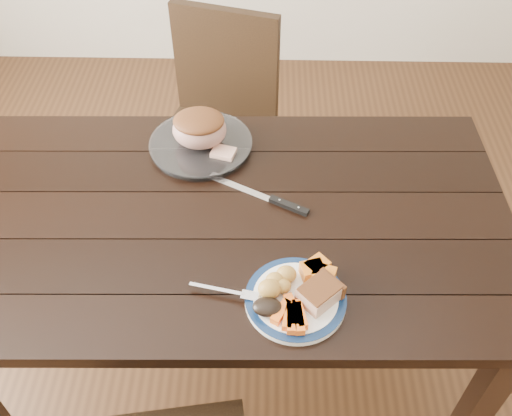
{
  "coord_description": "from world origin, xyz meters",
  "views": [
    {
      "loc": [
        0.1,
        -1.08,
        1.92
      ],
      "look_at": [
        0.08,
        -0.02,
        0.8
      ],
      "focal_mm": 40.0,
      "sensor_mm": 36.0,
      "label": 1
    }
  ],
  "objects_px": {
    "chair_far": "(218,118)",
    "serving_platter": "(201,145)",
    "pork_slice": "(319,294)",
    "roast_joint": "(200,130)",
    "carving_knife": "(276,201)",
    "dining_table": "(229,236)",
    "fork": "(230,292)",
    "dinner_plate": "(295,300)"
  },
  "relations": [
    {
      "from": "serving_platter",
      "to": "roast_joint",
      "type": "height_order",
      "value": "roast_joint"
    },
    {
      "from": "serving_platter",
      "to": "pork_slice",
      "type": "height_order",
      "value": "pork_slice"
    },
    {
      "from": "serving_platter",
      "to": "fork",
      "type": "distance_m",
      "value": 0.58
    },
    {
      "from": "pork_slice",
      "to": "fork",
      "type": "distance_m",
      "value": 0.22
    },
    {
      "from": "fork",
      "to": "dining_table",
      "type": "bearing_deg",
      "value": 106.45
    },
    {
      "from": "serving_platter",
      "to": "roast_joint",
      "type": "xyz_separation_m",
      "value": [
        0.0,
        0.0,
        0.06
      ]
    },
    {
      "from": "serving_platter",
      "to": "fork",
      "type": "relative_size",
      "value": 1.77
    },
    {
      "from": "dinner_plate",
      "to": "serving_platter",
      "type": "distance_m",
      "value": 0.64
    },
    {
      "from": "pork_slice",
      "to": "carving_knife",
      "type": "xyz_separation_m",
      "value": [
        -0.1,
        0.34,
        -0.04
      ]
    },
    {
      "from": "dinner_plate",
      "to": "roast_joint",
      "type": "xyz_separation_m",
      "value": [
        -0.28,
        0.57,
        0.06
      ]
    },
    {
      "from": "dinner_plate",
      "to": "carving_knife",
      "type": "relative_size",
      "value": 0.85
    },
    {
      "from": "chair_far",
      "to": "carving_knife",
      "type": "bearing_deg",
      "value": 124.15
    },
    {
      "from": "carving_knife",
      "to": "serving_platter",
      "type": "bearing_deg",
      "value": 162.93
    },
    {
      "from": "pork_slice",
      "to": "roast_joint",
      "type": "bearing_deg",
      "value": 120.31
    },
    {
      "from": "dining_table",
      "to": "serving_platter",
      "type": "height_order",
      "value": "serving_platter"
    },
    {
      "from": "serving_platter",
      "to": "carving_knife",
      "type": "distance_m",
      "value": 0.34
    },
    {
      "from": "dining_table",
      "to": "dinner_plate",
      "type": "relative_size",
      "value": 6.52
    },
    {
      "from": "dining_table",
      "to": "dinner_plate",
      "type": "bearing_deg",
      "value": -57.45
    },
    {
      "from": "dining_table",
      "to": "carving_knife",
      "type": "xyz_separation_m",
      "value": [
        0.14,
        0.05,
        0.1
      ]
    },
    {
      "from": "fork",
      "to": "roast_joint",
      "type": "bearing_deg",
      "value": 114.24
    },
    {
      "from": "chair_far",
      "to": "serving_platter",
      "type": "xyz_separation_m",
      "value": [
        -0.01,
        -0.45,
        0.23
      ]
    },
    {
      "from": "serving_platter",
      "to": "fork",
      "type": "bearing_deg",
      "value": -77.83
    },
    {
      "from": "roast_joint",
      "to": "carving_knife",
      "type": "height_order",
      "value": "roast_joint"
    },
    {
      "from": "dining_table",
      "to": "fork",
      "type": "xyz_separation_m",
      "value": [
        0.02,
        -0.28,
        0.11
      ]
    },
    {
      "from": "dinner_plate",
      "to": "pork_slice",
      "type": "relative_size",
      "value": 2.65
    },
    {
      "from": "pork_slice",
      "to": "dining_table",
      "type": "bearing_deg",
      "value": 129.28
    },
    {
      "from": "dining_table",
      "to": "dinner_plate",
      "type": "height_order",
      "value": "dinner_plate"
    },
    {
      "from": "chair_far",
      "to": "pork_slice",
      "type": "height_order",
      "value": "chair_far"
    },
    {
      "from": "chair_far",
      "to": "roast_joint",
      "type": "xyz_separation_m",
      "value": [
        -0.01,
        -0.45,
        0.3
      ]
    },
    {
      "from": "dining_table",
      "to": "roast_joint",
      "type": "height_order",
      "value": "roast_joint"
    },
    {
      "from": "chair_far",
      "to": "carving_knife",
      "type": "distance_m",
      "value": 0.76
    },
    {
      "from": "dinner_plate",
      "to": "fork",
      "type": "xyz_separation_m",
      "value": [
        -0.16,
        0.01,
        0.01
      ]
    },
    {
      "from": "serving_platter",
      "to": "roast_joint",
      "type": "relative_size",
      "value": 1.89
    },
    {
      "from": "fork",
      "to": "carving_knife",
      "type": "xyz_separation_m",
      "value": [
        0.12,
        0.33,
        -0.01
      ]
    },
    {
      "from": "fork",
      "to": "carving_knife",
      "type": "relative_size",
      "value": 0.61
    },
    {
      "from": "dining_table",
      "to": "serving_platter",
      "type": "xyz_separation_m",
      "value": [
        -0.1,
        0.29,
        0.1
      ]
    },
    {
      "from": "serving_platter",
      "to": "roast_joint",
      "type": "bearing_deg",
      "value": 0.0
    },
    {
      "from": "dinner_plate",
      "to": "serving_platter",
      "type": "xyz_separation_m",
      "value": [
        -0.28,
        0.57,
        0.0
      ]
    },
    {
      "from": "chair_far",
      "to": "roast_joint",
      "type": "height_order",
      "value": "chair_far"
    },
    {
      "from": "chair_far",
      "to": "carving_knife",
      "type": "relative_size",
      "value": 3.18
    },
    {
      "from": "dinner_plate",
      "to": "carving_knife",
      "type": "bearing_deg",
      "value": 97.74
    },
    {
      "from": "roast_joint",
      "to": "carving_knife",
      "type": "xyz_separation_m",
      "value": [
        0.24,
        -0.24,
        -0.06
      ]
    }
  ]
}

